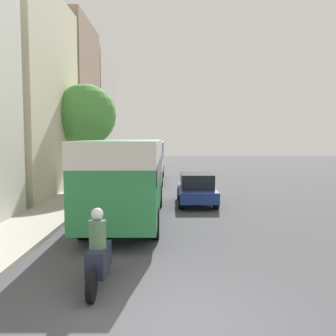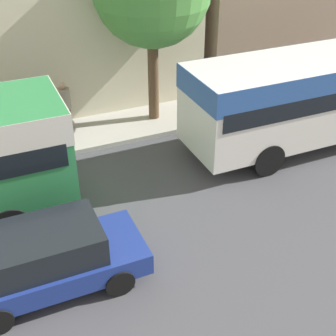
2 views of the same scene
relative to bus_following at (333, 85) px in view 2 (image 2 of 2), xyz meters
name	(u,v)px [view 2 (image 2 of 2)]	position (x,y,z in m)	size (l,w,h in m)	color
bus_following	(333,85)	(0.00, 0.00, 0.00)	(2.53, 9.72, 2.90)	silver
car_crossing	(50,258)	(2.97, -9.66, -1.12)	(1.80, 3.98, 1.50)	navy
pedestrian_near_curb	(65,107)	(-3.66, -7.77, -0.88)	(0.43, 0.43, 1.71)	#232838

